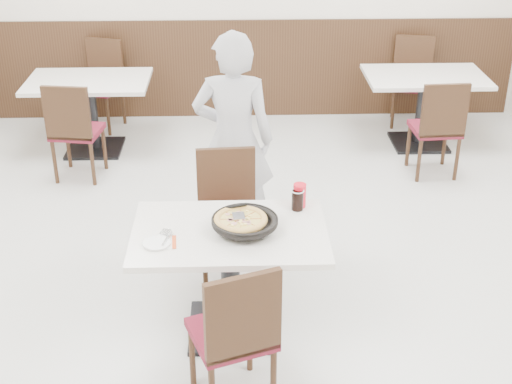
{
  "coord_description": "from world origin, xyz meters",
  "views": [
    {
      "loc": [
        -0.19,
        -4.27,
        2.94
      ],
      "look_at": [
        -0.07,
        -0.3,
        0.92
      ],
      "focal_mm": 50.0,
      "sensor_mm": 36.0,
      "label": 1
    }
  ],
  "objects_px": {
    "side_plate": "(157,243)",
    "bg_chair_left_near": "(77,129)",
    "pizza_pan": "(245,225)",
    "pizza": "(241,222)",
    "bg_table_right": "(422,110)",
    "chair_near": "(231,331)",
    "main_table": "(231,281)",
    "bg_table_left": "(92,115)",
    "bg_chair_left_far": "(99,86)",
    "bg_chair_right_far": "(412,83)",
    "diner_person": "(233,140)",
    "red_cup": "(300,195)",
    "bg_chair_right_near": "(435,126)",
    "chair_far": "(228,220)",
    "cola_glass": "(297,200)"
  },
  "relations": [
    {
      "from": "side_plate",
      "to": "bg_chair_left_near",
      "type": "height_order",
      "value": "bg_chair_left_near"
    },
    {
      "from": "pizza_pan",
      "to": "pizza",
      "type": "distance_m",
      "value": 0.03
    },
    {
      "from": "pizza",
      "to": "bg_table_right",
      "type": "xyz_separation_m",
      "value": [
        1.9,
        3.06,
        -0.44
      ]
    },
    {
      "from": "chair_near",
      "to": "pizza",
      "type": "height_order",
      "value": "chair_near"
    },
    {
      "from": "main_table",
      "to": "chair_near",
      "type": "bearing_deg",
      "value": -89.49
    },
    {
      "from": "bg_table_left",
      "to": "bg_chair_left_far",
      "type": "height_order",
      "value": "bg_chair_left_far"
    },
    {
      "from": "pizza_pan",
      "to": "bg_chair_right_far",
      "type": "bearing_deg",
      "value": 62.58
    },
    {
      "from": "side_plate",
      "to": "diner_person",
      "type": "height_order",
      "value": "diner_person"
    },
    {
      "from": "chair_near",
      "to": "side_plate",
      "type": "relative_size",
      "value": 5.67
    },
    {
      "from": "side_plate",
      "to": "bg_table_right",
      "type": "bearing_deg",
      "value": 53.21
    },
    {
      "from": "pizza_pan",
      "to": "red_cup",
      "type": "distance_m",
      "value": 0.48
    },
    {
      "from": "bg_table_right",
      "to": "bg_chair_right_near",
      "type": "relative_size",
      "value": 1.26
    },
    {
      "from": "chair_far",
      "to": "pizza_pan",
      "type": "xyz_separation_m",
      "value": [
        0.11,
        -0.63,
        0.32
      ]
    },
    {
      "from": "bg_chair_left_far",
      "to": "bg_table_right",
      "type": "xyz_separation_m",
      "value": [
        3.39,
        -0.57,
        -0.1
      ]
    },
    {
      "from": "chair_far",
      "to": "bg_chair_left_near",
      "type": "bearing_deg",
      "value": -55.59
    },
    {
      "from": "red_cup",
      "to": "bg_chair_right_near",
      "type": "relative_size",
      "value": 0.17
    },
    {
      "from": "main_table",
      "to": "bg_table_left",
      "type": "xyz_separation_m",
      "value": [
        -1.4,
        3.01,
        0.0
      ]
    },
    {
      "from": "chair_far",
      "to": "red_cup",
      "type": "xyz_separation_m",
      "value": [
        0.47,
        -0.32,
        0.35
      ]
    },
    {
      "from": "chair_near",
      "to": "side_plate",
      "type": "xyz_separation_m",
      "value": [
        -0.44,
        0.48,
        0.28
      ]
    },
    {
      "from": "cola_glass",
      "to": "main_table",
      "type": "bearing_deg",
      "value": -149.21
    },
    {
      "from": "chair_near",
      "to": "chair_far",
      "type": "height_order",
      "value": "same"
    },
    {
      "from": "red_cup",
      "to": "bg_chair_left_far",
      "type": "distance_m",
      "value": 3.84
    },
    {
      "from": "bg_table_right",
      "to": "bg_chair_left_near",
      "type": "bearing_deg",
      "value": -168.9
    },
    {
      "from": "red_cup",
      "to": "diner_person",
      "type": "xyz_separation_m",
      "value": [
        -0.43,
        0.9,
        0.01
      ]
    },
    {
      "from": "red_cup",
      "to": "bg_chair_right_far",
      "type": "bearing_deg",
      "value": 65.36
    },
    {
      "from": "chair_far",
      "to": "pizza",
      "type": "distance_m",
      "value": 0.71
    },
    {
      "from": "bg_chair_right_far",
      "to": "side_plate",
      "type": "bearing_deg",
      "value": 69.36
    },
    {
      "from": "pizza_pan",
      "to": "bg_chair_right_far",
      "type": "distance_m",
      "value": 4.12
    },
    {
      "from": "bg_chair_right_near",
      "to": "cola_glass",
      "type": "bearing_deg",
      "value": -128.33
    },
    {
      "from": "bg_chair_left_far",
      "to": "bg_table_right",
      "type": "relative_size",
      "value": 0.79
    },
    {
      "from": "main_table",
      "to": "bg_chair_right_near",
      "type": "distance_m",
      "value": 3.04
    },
    {
      "from": "bg_chair_left_near",
      "to": "bg_chair_left_far",
      "type": "xyz_separation_m",
      "value": [
        -0.0,
        1.24,
        0.0
      ]
    },
    {
      "from": "pizza",
      "to": "red_cup",
      "type": "height_order",
      "value": "red_cup"
    },
    {
      "from": "bg_chair_left_far",
      "to": "bg_table_right",
      "type": "height_order",
      "value": "bg_chair_left_far"
    },
    {
      "from": "pizza_pan",
      "to": "side_plate",
      "type": "relative_size",
      "value": 2.2
    },
    {
      "from": "diner_person",
      "to": "red_cup",
      "type": "bearing_deg",
      "value": 120.54
    },
    {
      "from": "bg_chair_right_far",
      "to": "pizza_pan",
      "type": "bearing_deg",
      "value": 74.47
    },
    {
      "from": "side_plate",
      "to": "bg_table_left",
      "type": "xyz_separation_m",
      "value": [
        -0.97,
        3.16,
        -0.38
      ]
    },
    {
      "from": "main_table",
      "to": "bg_table_right",
      "type": "distance_m",
      "value": 3.63
    },
    {
      "from": "cola_glass",
      "to": "diner_person",
      "type": "relative_size",
      "value": 0.08
    },
    {
      "from": "red_cup",
      "to": "bg_table_left",
      "type": "distance_m",
      "value": 3.32
    },
    {
      "from": "cola_glass",
      "to": "bg_chair_right_far",
      "type": "xyz_separation_m",
      "value": [
        1.55,
        3.38,
        -0.34
      ]
    },
    {
      "from": "chair_far",
      "to": "diner_person",
      "type": "xyz_separation_m",
      "value": [
        0.04,
        0.58,
        0.37
      ]
    },
    {
      "from": "main_table",
      "to": "bg_chair_right_near",
      "type": "relative_size",
      "value": 1.26
    },
    {
      "from": "side_plate",
      "to": "bg_chair_right_far",
      "type": "distance_m",
      "value": 4.5
    },
    {
      "from": "pizza_pan",
      "to": "side_plate",
      "type": "height_order",
      "value": "pizza_pan"
    },
    {
      "from": "diner_person",
      "to": "bg_chair_left_near",
      "type": "height_order",
      "value": "diner_person"
    },
    {
      "from": "pizza_pan",
      "to": "bg_chair_right_far",
      "type": "relative_size",
      "value": 0.39
    },
    {
      "from": "pizza",
      "to": "bg_table_left",
      "type": "height_order",
      "value": "pizza"
    },
    {
      "from": "pizza_pan",
      "to": "bg_table_left",
      "type": "bearing_deg",
      "value": 116.36
    }
  ]
}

